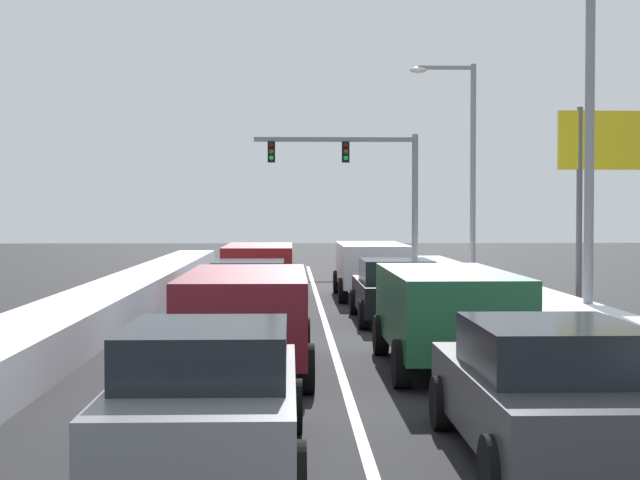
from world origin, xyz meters
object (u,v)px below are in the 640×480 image
sedan_charcoal_right_lane_nearest (549,391)px  roadside_sign_right (616,162)px  traffic_light_gantry (365,171)px  suv_red_center_lane_fourth (259,267)px  suv_white_right_lane_fourth (371,265)px  sedan_black_right_lane_third (396,290)px  sedan_gray_center_lane_nearest (207,396)px  street_lamp_right_mid (464,151)px  suv_green_right_lane_second (447,309)px  suv_maroon_center_lane_second (246,313)px  sedan_navy_center_lane_third (249,292)px  street_lamp_right_near (575,111)px

sedan_charcoal_right_lane_nearest → roadside_sign_right: bearing=69.0°
traffic_light_gantry → suv_red_center_lane_fourth: bearing=-105.3°
sedan_charcoal_right_lane_nearest → suv_white_right_lane_fourth: (-0.26, 19.45, 0.25)m
sedan_black_right_lane_third → sedan_gray_center_lane_nearest: bearing=-104.4°
street_lamp_right_mid → suv_green_right_lane_second: bearing=-101.0°
suv_red_center_lane_fourth → sedan_black_right_lane_third: bearing=-56.6°
suv_maroon_center_lane_second → sedan_navy_center_lane_third: 6.93m
traffic_light_gantry → suv_maroon_center_lane_second: bearing=-98.2°
sedan_gray_center_lane_nearest → traffic_light_gantry: 34.76m
sedan_black_right_lane_third → roadside_sign_right: (6.34, 2.88, 3.25)m
roadside_sign_right → sedan_navy_center_lane_third: bearing=-160.9°
sedan_black_right_lane_third → traffic_light_gantry: (0.86, 21.04, 3.73)m
sedan_gray_center_lane_nearest → street_lamp_right_near: size_ratio=0.54×
suv_green_right_lane_second → sedan_gray_center_lane_nearest: size_ratio=1.09×
suv_maroon_center_lane_second → roadside_sign_right: size_ratio=0.89×
suv_white_right_lane_fourth → roadside_sign_right: size_ratio=0.89×
suv_green_right_lane_second → traffic_light_gantry: (0.77, 28.10, 3.48)m
sedan_charcoal_right_lane_nearest → street_lamp_right_mid: bearing=81.6°
traffic_light_gantry → street_lamp_right_mid: size_ratio=0.89×
suv_green_right_lane_second → suv_red_center_lane_fourth: (-3.56, 12.32, 0.00)m
suv_white_right_lane_fourth → sedan_navy_center_lane_third: size_ratio=1.09×
sedan_charcoal_right_lane_nearest → suv_maroon_center_lane_second: (-3.47, 5.65, 0.25)m
sedan_charcoal_right_lane_nearest → sedan_black_right_lane_third: bearing=90.9°
suv_green_right_lane_second → street_lamp_right_near: size_ratio=0.59×
suv_green_right_lane_second → street_lamp_right_near: bearing=56.9°
street_lamp_right_near → roadside_sign_right: street_lamp_right_near is taller
sedan_navy_center_lane_third → suv_red_center_lane_fourth: size_ratio=0.92×
suv_maroon_center_lane_second → sedan_black_right_lane_third: bearing=66.3°
sedan_black_right_lane_third → suv_red_center_lane_fourth: bearing=123.4°
suv_maroon_center_lane_second → street_lamp_right_near: size_ratio=0.59×
sedan_navy_center_lane_third → roadside_sign_right: size_ratio=0.82×
suv_red_center_lane_fourth → street_lamp_right_mid: bearing=51.3°
suv_green_right_lane_second → roadside_sign_right: roadside_sign_right is taller
street_lamp_right_near → roadside_sign_right: size_ratio=1.52×
suv_white_right_lane_fourth → roadside_sign_right: 7.88m
sedan_gray_center_lane_nearest → roadside_sign_right: (9.74, 16.14, 3.25)m
sedan_charcoal_right_lane_nearest → traffic_light_gantry: size_ratio=0.60×
suv_white_right_lane_fourth → suv_red_center_lane_fourth: size_ratio=1.00×
sedan_black_right_lane_third → street_lamp_right_mid: (4.37, 15.02, 4.30)m
sedan_black_right_lane_third → sedan_charcoal_right_lane_nearest: bearing=-89.1°
traffic_light_gantry → sedan_gray_center_lane_nearest: bearing=-97.1°
suv_white_right_lane_fourth → sedan_gray_center_lane_nearest: (-3.33, -19.61, -0.25)m
suv_white_right_lane_fourth → suv_red_center_lane_fourth: (-3.40, -1.11, 0.00)m
street_lamp_right_mid → sedan_black_right_lane_third: bearing=-106.2°
suv_white_right_lane_fourth → suv_maroon_center_lane_second: (-3.20, -13.81, 0.00)m
sedan_gray_center_lane_nearest → suv_red_center_lane_fourth: bearing=90.2°
roadside_sign_right → suv_green_right_lane_second: bearing=-122.1°
traffic_light_gantry → roadside_sign_right: 18.97m
suv_white_right_lane_fourth → street_lamp_right_near: bearing=-61.1°
street_lamp_right_near → suv_maroon_center_lane_second: bearing=-138.7°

